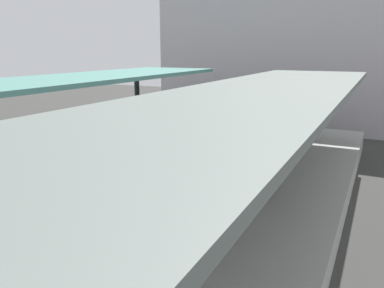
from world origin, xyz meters
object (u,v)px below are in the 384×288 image
Objects in this scene: platform_sign at (141,170)px; passenger_mid_platform at (38,153)px; platform_bench at (248,180)px; passenger_near_bench at (30,164)px; commuter_train at (185,141)px; litter_bin at (204,230)px; passenger_far_end at (19,147)px.

passenger_mid_platform is at bearing 159.78° from platform_sign.
passenger_mid_platform reaches higher than platform_bench.
platform_bench is 6.36m from passenger_near_bench.
platform_bench is (3.37, -2.55, -0.26)m from commuter_train.
passenger_near_bench reaches higher than passenger_mid_platform.
passenger_mid_platform is at bearing 165.79° from litter_bin.
platform_bench is 6.86m from passenger_mid_platform.
commuter_train is 5.76m from passenger_near_bench.
passenger_near_bench is at bearing 173.90° from litter_bin.
platform_bench is 0.81× the size of passenger_near_bench.
platform_bench is 8.10m from passenger_far_end.
platform_sign reaches higher than platform_bench.
platform_sign is at bearing -11.32° from passenger_near_bench.
platform_sign is at bearing -20.22° from passenger_mid_platform.
platform_bench is at bearing 92.14° from litter_bin.
commuter_train is at bearing 65.54° from passenger_near_bench.
platform_bench is 1.75× the size of litter_bin.
litter_bin is 0.46× the size of passenger_near_bench.
passenger_mid_platform is (-3.29, -4.15, 0.14)m from commuter_train.
platform_sign is (2.10, -6.14, 0.90)m from commuter_train.
passenger_near_bench reaches higher than litter_bin.
platform_sign is at bearing -109.35° from platform_bench.
litter_bin is 7.01m from passenger_mid_platform.
litter_bin is at bearing -6.10° from passenger_near_bench.
platform_bench is 0.63× the size of platform_sign.
platform_sign is at bearing -19.39° from passenger_far_end.
commuter_train is 6.83m from litter_bin.
passenger_mid_platform is at bearing -128.45° from commuter_train.
passenger_far_end is (-8.00, -1.22, 0.38)m from platform_bench.
platform_sign is 1.27× the size of passenger_near_bench.
commuter_train reaches higher than passenger_mid_platform.
passenger_near_bench is 2.69m from passenger_far_end.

